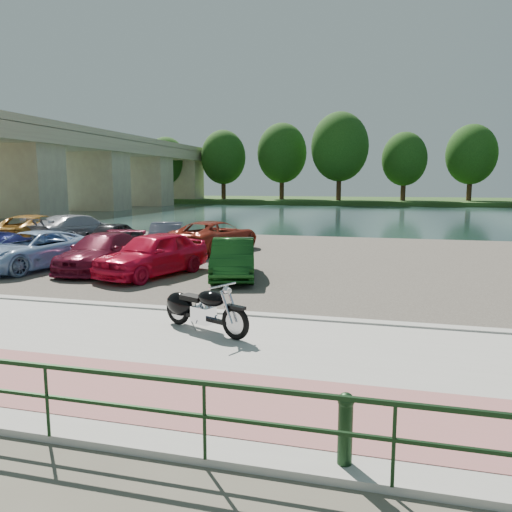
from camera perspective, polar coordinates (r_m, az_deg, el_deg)
The scene contains 20 objects.
ground at distance 10.12m, azimuth -8.57°, elevation -9.72°, with size 200.00×200.00×0.00m, color #595447.
promenade at distance 9.24m, azimuth -11.06°, elevation -11.23°, with size 60.00×6.00×0.10m, color #A8A59E.
pink_path at distance 7.99m, azimuth -15.87°, elevation -14.17°, with size 60.00×2.00×0.01m, color #A0625A.
kerb at distance 11.88m, azimuth -4.76°, elevation -6.56°, with size 60.00×0.30×0.14m, color #A8A59E.
parking_lot at distance 20.43m, azimuth 3.65°, elevation -0.38°, with size 60.00×18.00×0.04m, color #3D3831.
river at distance 49.07m, azimuth 10.18°, elevation 4.60°, with size 120.00×40.00×0.00m, color #182B2B.
far_bank at distance 80.96m, azimuth 12.02°, elevation 6.20°, with size 120.00×24.00×0.60m, color #234217.
bridge at distance 59.20m, azimuth -18.19°, elevation 10.29°, with size 7.00×56.00×8.55m.
railing at distance 6.60m, azimuth -22.89°, elevation -13.09°, with size 24.04×0.05×0.90m.
far_trees at distance 74.74m, azimuth 15.36°, elevation 11.44°, with size 70.25×10.68×12.52m.
motorcycle at distance 10.43m, azimuth -6.66°, elevation -5.92°, with size 2.19×1.18×1.05m.
car_2 at distance 19.67m, azimuth -24.26°, elevation 0.59°, with size 2.24×4.86×1.35m, color #98B6DE.
car_3 at distance 18.53m, azimuth -17.27°, elevation 0.43°, with size 1.81×4.44×1.29m, color maroon.
car_4 at distance 16.95m, azimuth -11.72°, elevation 0.24°, with size 1.74×4.32×1.47m, color red.
car_5 at distance 16.25m, azimuth -2.63°, elevation -0.30°, with size 1.35×3.87×1.28m, color #103B12.
car_6 at distance 27.61m, azimuth -23.91°, elevation 2.81°, with size 2.49×5.39×1.50m, color #B87D2A.
car_7 at distance 26.39m, azimuth -19.63°, elevation 2.85°, with size 2.15×5.30×1.54m, color #9D9DA6.
car_8 at distance 24.90m, azimuth -15.62°, elevation 2.39°, with size 1.47×3.64×1.24m, color black.
car_9 at distance 23.57m, azimuth -10.00°, elevation 2.32°, with size 1.38×3.94×1.30m, color slate.
car_10 at distance 22.59m, azimuth -4.80°, elevation 2.28°, with size 2.31×5.02×1.39m, color maroon.
Camera 1 is at (3.85, -8.82, 3.13)m, focal length 35.00 mm.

